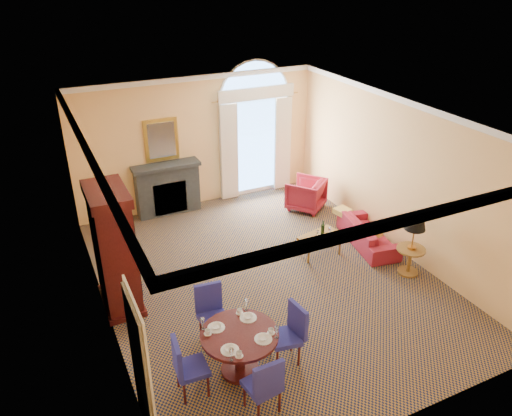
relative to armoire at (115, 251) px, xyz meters
name	(u,v)px	position (x,y,z in m)	size (l,w,h in m)	color
ground	(267,278)	(2.72, -0.43, -1.09)	(7.50, 7.50, 0.00)	#111A38
room_envelope	(251,146)	(2.69, 0.24, 1.42)	(6.04, 7.52, 3.45)	#FFC779
armoire	(115,251)	(0.00, 0.00, 0.00)	(0.65, 1.15, 2.26)	#3A0E0D
dining_table	(240,343)	(1.26, -2.44, -0.55)	(1.15, 1.15, 0.93)	#3A0E0D
dining_chair_north	(212,309)	(1.16, -1.54, -0.53)	(0.50, 0.51, 0.99)	navy
dining_chair_south	(265,384)	(1.24, -3.31, -0.53)	(0.50, 0.50, 0.99)	navy
dining_chair_east	(291,330)	(2.07, -2.53, -0.53)	(0.51, 0.51, 0.99)	navy
dining_chair_west	(185,364)	(0.39, -2.52, -0.53)	(0.48, 0.47, 0.99)	navy
sofa	(368,233)	(5.27, -0.21, -0.83)	(1.77, 0.69, 0.52)	maroon
armchair	(306,194)	(4.93, 1.86, -0.71)	(0.82, 0.84, 0.77)	maroon
coffee_table	(321,237)	(4.10, -0.14, -0.66)	(0.98, 0.68, 0.81)	brown
side_table	(413,237)	(5.32, -1.46, -0.28)	(0.56, 0.56, 1.24)	brown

